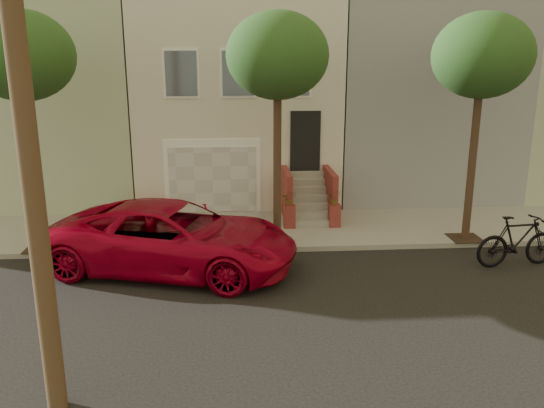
{
  "coord_description": "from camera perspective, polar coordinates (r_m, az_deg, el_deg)",
  "views": [
    {
      "loc": [
        -0.21,
        -10.85,
        5.27
      ],
      "look_at": [
        0.79,
        3.0,
        1.54
      ],
      "focal_mm": 36.26,
      "sensor_mm": 36.0,
      "label": 1
    }
  ],
  "objects": [
    {
      "name": "ground",
      "position": [
        12.06,
        -2.76,
        -10.88
      ],
      "size": [
        90.0,
        90.0,
        0.0
      ],
      "primitive_type": "plane",
      "color": "black",
      "rests_on": "ground"
    },
    {
      "name": "sidewalk",
      "position": [
        17.01,
        -3.23,
        -2.75
      ],
      "size": [
        40.0,
        3.7,
        0.15
      ],
      "primitive_type": "cube",
      "color": "gray",
      "rests_on": "ground"
    },
    {
      "name": "house_row",
      "position": [
        22.1,
        -3.63,
        10.81
      ],
      "size": [
        33.1,
        11.7,
        7.0
      ],
      "color": "beige",
      "rests_on": "sidewalk"
    },
    {
      "name": "tree_left",
      "position": [
        15.66,
        -24.61,
        13.69
      ],
      "size": [
        2.7,
        2.57,
        6.3
      ],
      "color": "#2D2116",
      "rests_on": "sidewalk"
    },
    {
      "name": "tree_mid",
      "position": [
        14.79,
        0.58,
        15.0
      ],
      "size": [
        2.7,
        2.57,
        6.3
      ],
      "color": "#2D2116",
      "rests_on": "sidewalk"
    },
    {
      "name": "tree_right",
      "position": [
        16.2,
        21.0,
        14.05
      ],
      "size": [
        2.7,
        2.57,
        6.3
      ],
      "color": "#2D2116",
      "rests_on": "sidewalk"
    },
    {
      "name": "pickup_truck",
      "position": [
        14.06,
        -10.23,
        -3.44
      ],
      "size": [
        6.78,
        4.45,
        1.73
      ],
      "primitive_type": "imported",
      "rotation": [
        0.0,
        0.0,
        1.3
      ],
      "color": "#A8021F",
      "rests_on": "ground"
    },
    {
      "name": "motorcycle",
      "position": [
        15.51,
        24.14,
        -3.52
      ],
      "size": [
        2.33,
        0.9,
        1.36
      ],
      "primitive_type": "imported",
      "rotation": [
        0.0,
        0.0,
        1.69
      ],
      "color": "black",
      "rests_on": "ground"
    }
  ]
}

